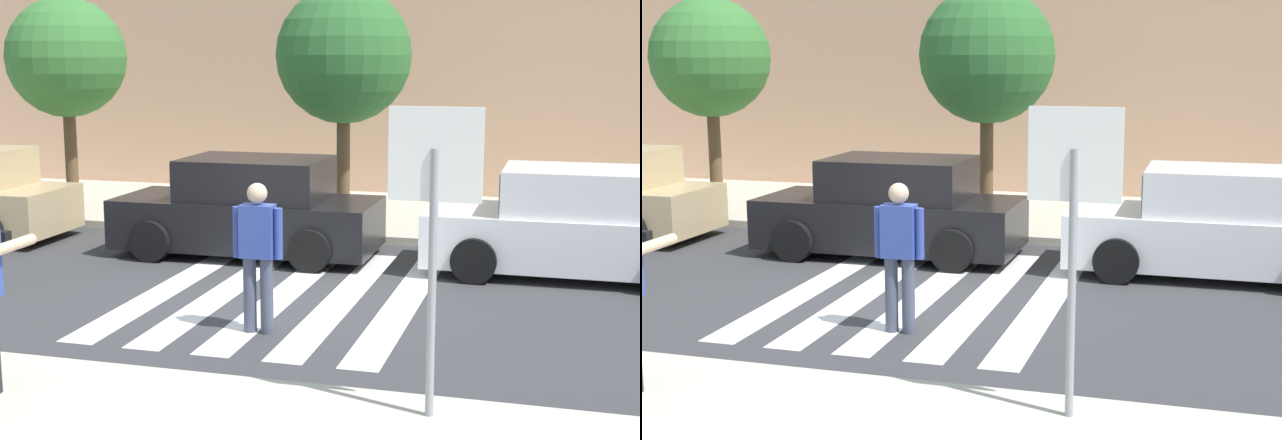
% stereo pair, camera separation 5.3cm
% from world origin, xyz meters
% --- Properties ---
extents(ground_plane, '(120.00, 120.00, 0.00)m').
position_xyz_m(ground_plane, '(0.00, 0.00, 0.00)').
color(ground_plane, '#38383A').
extents(sidewalk_far, '(60.00, 4.80, 0.14)m').
position_xyz_m(sidewalk_far, '(0.00, 6.00, 0.07)').
color(sidewalk_far, beige).
rests_on(sidewalk_far, ground).
extents(building_facade_far, '(56.00, 4.00, 6.20)m').
position_xyz_m(building_facade_far, '(0.00, 10.40, 3.10)').
color(building_facade_far, tan).
rests_on(building_facade_far, ground).
extents(crosswalk_stripe_0, '(0.44, 5.20, 0.01)m').
position_xyz_m(crosswalk_stripe_0, '(-1.60, 0.20, 0.00)').
color(crosswalk_stripe_0, silver).
rests_on(crosswalk_stripe_0, ground).
extents(crosswalk_stripe_1, '(0.44, 5.20, 0.01)m').
position_xyz_m(crosswalk_stripe_1, '(-0.80, 0.20, 0.00)').
color(crosswalk_stripe_1, silver).
rests_on(crosswalk_stripe_1, ground).
extents(crosswalk_stripe_2, '(0.44, 5.20, 0.01)m').
position_xyz_m(crosswalk_stripe_2, '(0.00, 0.20, 0.00)').
color(crosswalk_stripe_2, silver).
rests_on(crosswalk_stripe_2, ground).
extents(crosswalk_stripe_3, '(0.44, 5.20, 0.01)m').
position_xyz_m(crosswalk_stripe_3, '(0.80, 0.20, 0.00)').
color(crosswalk_stripe_3, silver).
rests_on(crosswalk_stripe_3, ground).
extents(crosswalk_stripe_4, '(0.44, 5.20, 0.01)m').
position_xyz_m(crosswalk_stripe_4, '(1.60, 0.20, 0.00)').
color(crosswalk_stripe_4, silver).
rests_on(crosswalk_stripe_4, ground).
extents(stop_sign, '(0.76, 0.08, 2.58)m').
position_xyz_m(stop_sign, '(2.52, -3.64, 2.02)').
color(stop_sign, gray).
rests_on(stop_sign, sidewalk_near).
extents(pedestrian_crossing, '(0.58, 0.26, 1.72)m').
position_xyz_m(pedestrian_crossing, '(0.23, -1.46, 0.97)').
color(pedestrian_crossing, '#474C60').
rests_on(pedestrian_crossing, ground).
extents(parked_car_black, '(4.10, 1.92, 1.55)m').
position_xyz_m(parked_car_black, '(-1.24, 2.30, 0.73)').
color(parked_car_black, black).
rests_on(parked_car_black, ground).
extents(parked_car_white, '(4.10, 1.92, 1.55)m').
position_xyz_m(parked_car_white, '(3.66, 2.30, 0.73)').
color(parked_car_white, white).
rests_on(parked_car_white, ground).
extents(street_tree_west, '(2.28, 2.28, 4.08)m').
position_xyz_m(street_tree_west, '(-5.76, 4.59, 3.06)').
color(street_tree_west, brown).
rests_on(street_tree_west, sidewalk_far).
extents(street_tree_center, '(2.39, 2.39, 4.18)m').
position_xyz_m(street_tree_center, '(-0.31, 4.61, 3.11)').
color(street_tree_center, brown).
rests_on(street_tree_center, sidewalk_far).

